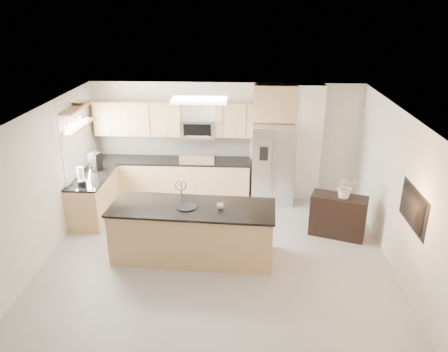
# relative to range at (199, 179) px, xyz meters

# --- Properties ---
(floor) EXTENTS (6.50, 6.50, 0.00)m
(floor) POSITION_rel_range_xyz_m (0.60, -2.92, -0.47)
(floor) COLOR #AFAEA7
(floor) RESTS_ON ground
(ceiling) EXTENTS (6.00, 6.50, 0.02)m
(ceiling) POSITION_rel_range_xyz_m (0.60, -2.92, 2.13)
(ceiling) COLOR white
(ceiling) RESTS_ON wall_back
(wall_back) EXTENTS (6.00, 0.02, 2.60)m
(wall_back) POSITION_rel_range_xyz_m (0.60, 0.33, 0.83)
(wall_back) COLOR silver
(wall_back) RESTS_ON floor
(wall_left) EXTENTS (0.02, 6.50, 2.60)m
(wall_left) POSITION_rel_range_xyz_m (-2.40, -2.92, 0.83)
(wall_left) COLOR silver
(wall_left) RESTS_ON floor
(wall_right) EXTENTS (0.02, 6.50, 2.60)m
(wall_right) POSITION_rel_range_xyz_m (3.60, -2.92, 0.83)
(wall_right) COLOR silver
(wall_right) RESTS_ON floor
(back_counter) EXTENTS (3.55, 0.66, 1.44)m
(back_counter) POSITION_rel_range_xyz_m (-0.63, 0.01, -0.00)
(back_counter) COLOR tan
(back_counter) RESTS_ON floor
(left_counter) EXTENTS (0.66, 1.50, 0.92)m
(left_counter) POSITION_rel_range_xyz_m (-2.07, -1.07, -0.01)
(left_counter) COLOR tan
(left_counter) RESTS_ON floor
(range) EXTENTS (0.76, 0.64, 1.14)m
(range) POSITION_rel_range_xyz_m (0.00, 0.00, 0.00)
(range) COLOR black
(range) RESTS_ON floor
(upper_cabinets) EXTENTS (3.50, 0.33, 0.75)m
(upper_cabinets) POSITION_rel_range_xyz_m (-0.70, 0.16, 1.35)
(upper_cabinets) COLOR tan
(upper_cabinets) RESTS_ON wall_back
(microwave) EXTENTS (0.76, 0.40, 0.40)m
(microwave) POSITION_rel_range_xyz_m (0.00, 0.12, 1.16)
(microwave) COLOR silver
(microwave) RESTS_ON upper_cabinets
(refrigerator) EXTENTS (0.92, 0.78, 1.78)m
(refrigerator) POSITION_rel_range_xyz_m (1.66, -0.05, 0.42)
(refrigerator) COLOR silver
(refrigerator) RESTS_ON floor
(partition_column) EXTENTS (0.60, 0.30, 2.60)m
(partition_column) POSITION_rel_range_xyz_m (2.42, 0.18, 0.83)
(partition_column) COLOR white
(partition_column) RESTS_ON floor
(window) EXTENTS (0.04, 1.15, 1.65)m
(window) POSITION_rel_range_xyz_m (-2.38, -1.07, 1.18)
(window) COLOR white
(window) RESTS_ON wall_left
(shelf_lower) EXTENTS (0.30, 1.20, 0.04)m
(shelf_lower) POSITION_rel_range_xyz_m (-2.25, -0.97, 1.48)
(shelf_lower) COLOR brown
(shelf_lower) RESTS_ON wall_left
(shelf_upper) EXTENTS (0.30, 1.20, 0.04)m
(shelf_upper) POSITION_rel_range_xyz_m (-2.25, -0.97, 1.85)
(shelf_upper) COLOR brown
(shelf_upper) RESTS_ON wall_left
(ceiling_fixture) EXTENTS (1.00, 0.50, 0.06)m
(ceiling_fixture) POSITION_rel_range_xyz_m (0.20, -1.32, 2.09)
(ceiling_fixture) COLOR white
(ceiling_fixture) RESTS_ON ceiling
(island) EXTENTS (2.88, 1.17, 1.40)m
(island) POSITION_rel_range_xyz_m (0.17, -2.48, 0.02)
(island) COLOR tan
(island) RESTS_ON floor
(credenza) EXTENTS (1.11, 0.74, 0.82)m
(credenza) POSITION_rel_range_xyz_m (2.85, -1.58, -0.06)
(credenza) COLOR black
(credenza) RESTS_ON floor
(cup) EXTENTS (0.12, 0.12, 0.09)m
(cup) POSITION_rel_range_xyz_m (0.65, -2.53, 0.55)
(cup) COLOR silver
(cup) RESTS_ON island
(platter) EXTENTS (0.39, 0.39, 0.02)m
(platter) POSITION_rel_range_xyz_m (0.07, -2.52, 0.51)
(platter) COLOR black
(platter) RESTS_ON island
(blender) EXTENTS (0.17, 0.17, 0.39)m
(blender) POSITION_rel_range_xyz_m (-2.07, -1.59, 0.62)
(blender) COLOR black
(blender) RESTS_ON left_counter
(kettle) EXTENTS (0.21, 0.21, 0.26)m
(kettle) POSITION_rel_range_xyz_m (-2.02, -1.20, 0.56)
(kettle) COLOR silver
(kettle) RESTS_ON left_counter
(coffee_maker) EXTENTS (0.24, 0.27, 0.37)m
(coffee_maker) POSITION_rel_range_xyz_m (-2.09, -0.71, 0.62)
(coffee_maker) COLOR black
(coffee_maker) RESTS_ON left_counter
(bowl) EXTENTS (0.41, 0.41, 0.09)m
(bowl) POSITION_rel_range_xyz_m (-2.25, -0.81, 1.91)
(bowl) COLOR silver
(bowl) RESTS_ON shelf_upper
(flower_vase) EXTENTS (0.64, 0.57, 0.66)m
(flower_vase) POSITION_rel_range_xyz_m (2.92, -1.63, 0.68)
(flower_vase) COLOR silver
(flower_vase) RESTS_ON credenza
(television) EXTENTS (0.14, 1.08, 0.62)m
(television) POSITION_rel_range_xyz_m (3.51, -3.12, 0.88)
(television) COLOR black
(television) RESTS_ON wall_right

